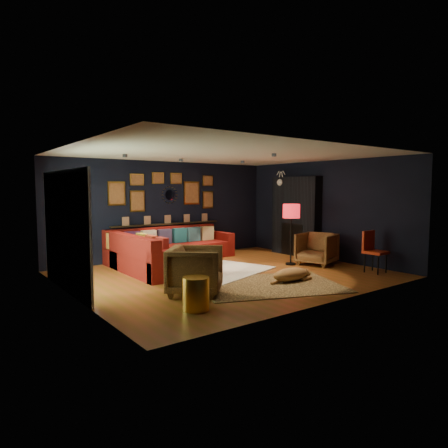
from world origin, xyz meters
TOP-DOWN VIEW (x-y plane):
  - floor at (0.00, 0.00)m, footprint 6.50×6.50m
  - room_walls at (0.00, 0.00)m, footprint 6.50×6.50m
  - sectional at (-0.61, 1.81)m, footprint 3.41×2.69m
  - ledge at (0.00, 2.68)m, footprint 3.20×0.12m
  - gallery_wall at (-0.01, 2.72)m, footprint 3.15×0.04m
  - sunburst_mirror at (0.10, 2.72)m, footprint 0.47×0.16m
  - fireplace at (3.09, 0.90)m, footprint 0.31×1.60m
  - deer_head at (3.14, 1.40)m, footprint 0.50×0.28m
  - sliding_door at (-3.22, 0.60)m, footprint 0.06×2.80m
  - ceiling_spots at (-0.00, 0.80)m, footprint 3.30×2.50m
  - shag_rug at (-0.12, 0.32)m, footprint 2.91×2.48m
  - leopard_rug at (0.05, -1.29)m, footprint 3.17×2.75m
  - coffee_table at (-0.39, 0.80)m, footprint 0.75×0.57m
  - pouf at (-0.28, 0.20)m, footprint 0.48×0.48m
  - armchair_left at (-1.45, -0.97)m, footprint 1.24×1.24m
  - armchair_right at (2.45, -0.41)m, footprint 0.99×1.03m
  - gold_stool at (-1.95, -1.77)m, footprint 0.41×0.41m
  - orange_chair at (2.75, -1.76)m, footprint 0.45×0.45m
  - floor_lamp at (1.92, -0.05)m, footprint 0.41×0.41m
  - dog at (0.60, -1.32)m, footprint 1.19×0.64m

SIDE VIEW (x-z plane):
  - floor at x=0.00m, z-range 0.00..0.00m
  - leopard_rug at x=0.05m, z-range 0.00..0.02m
  - shag_rug at x=-0.12m, z-range 0.00..0.03m
  - pouf at x=-0.28m, z-range 0.03..0.35m
  - dog at x=0.60m, z-range 0.02..0.38m
  - gold_stool at x=-1.95m, z-range 0.00..0.51m
  - sectional at x=-0.61m, z-range -0.11..0.75m
  - coffee_table at x=-0.39m, z-range 0.14..0.51m
  - armchair_right at x=2.45m, z-range 0.00..0.86m
  - armchair_left at x=-1.45m, z-range 0.00..0.93m
  - orange_chair at x=2.75m, z-range 0.08..1.01m
  - ledge at x=0.00m, z-range 0.90..0.94m
  - fireplace at x=3.09m, z-range -0.08..2.12m
  - sliding_door at x=-3.22m, z-range 0.00..2.20m
  - floor_lamp at x=1.92m, z-range 0.50..2.00m
  - room_walls at x=0.00m, z-range -1.66..4.84m
  - sunburst_mirror at x=0.10m, z-range 1.46..1.93m
  - gallery_wall at x=-0.01m, z-range 1.30..2.32m
  - deer_head at x=3.14m, z-range 1.83..2.28m
  - ceiling_spots at x=0.00m, z-range 2.53..2.59m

